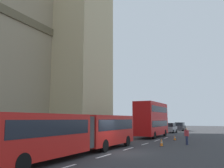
# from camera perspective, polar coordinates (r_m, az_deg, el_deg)

# --- Properties ---
(ground_plane) EXTENTS (160.00, 160.00, 0.00)m
(ground_plane) POSITION_cam_1_polar(r_m,az_deg,el_deg) (19.50, 0.91, -15.91)
(ground_plane) COLOR #333335
(lane_centre_marking) EXTENTS (34.40, 0.16, 0.01)m
(lane_centre_marking) POSITION_cam_1_polar(r_m,az_deg,el_deg) (19.79, 1.33, -15.78)
(lane_centre_marking) COLOR silver
(lane_centre_marking) RESTS_ON ground_plane
(articulated_bus) EXTENTS (15.95, 2.54, 2.90)m
(articulated_bus) POSITION_cam_1_polar(r_m,az_deg,el_deg) (18.38, -7.87, -10.84)
(articulated_bus) COLOR red
(articulated_bus) RESTS_ON ground_plane
(double_decker_bus) EXTENTS (9.05, 2.54, 4.90)m
(double_decker_bus) POSITION_cam_1_polar(r_m,az_deg,el_deg) (35.51, 9.39, -7.97)
(double_decker_bus) COLOR red
(double_decker_bus) RESTS_ON ground_plane
(sedan_lead) EXTENTS (4.40, 1.86, 1.85)m
(sedan_lead) POSITION_cam_1_polar(r_m,az_deg,el_deg) (47.71, 13.61, -10.06)
(sedan_lead) COLOR gray
(sedan_lead) RESTS_ON ground_plane
(sedan_trailing) EXTENTS (4.40, 1.86, 1.85)m
(sedan_trailing) POSITION_cam_1_polar(r_m,az_deg,el_deg) (55.50, 15.80, -9.69)
(sedan_trailing) COLOR black
(sedan_trailing) RESTS_ON ground_plane
(traffic_cone_west) EXTENTS (0.36, 0.36, 0.58)m
(traffic_cone_west) POSITION_cam_1_polar(r_m,az_deg,el_deg) (24.39, 11.64, -13.54)
(traffic_cone_west) COLOR black
(traffic_cone_west) RESTS_ON ground_plane
(traffic_cone_middle) EXTENTS (0.36, 0.36, 0.58)m
(traffic_cone_middle) POSITION_cam_1_polar(r_m,az_deg,el_deg) (26.14, 11.64, -13.17)
(traffic_cone_middle) COLOR black
(traffic_cone_middle) RESTS_ON ground_plane
(traffic_cone_east) EXTENTS (0.36, 0.36, 0.58)m
(traffic_cone_east) POSITION_cam_1_polar(r_m,az_deg,el_deg) (31.30, 14.63, -12.24)
(traffic_cone_east) COLOR black
(traffic_cone_east) RESTS_ON ground_plane
(pedestrian_near_cones) EXTENTS (0.35, 0.45, 1.69)m
(pedestrian_near_cones) POSITION_cam_1_polar(r_m,az_deg,el_deg) (26.16, 17.25, -11.58)
(pedestrian_near_cones) COLOR #262D4C
(pedestrian_near_cones) RESTS_ON ground_plane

